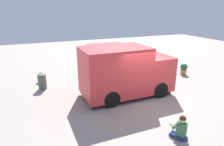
{
  "coord_description": "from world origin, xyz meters",
  "views": [
    {
      "loc": [
        4.91,
        7.85,
        4.45
      ],
      "look_at": [
        0.91,
        -1.79,
        1.01
      ],
      "focal_mm": 32.02,
      "sensor_mm": 36.0,
      "label": 1
    }
  ],
  "objects_px": {
    "food_truck": "(125,73)",
    "person_customer": "(181,129)",
    "planter_flowering_near": "(41,77)",
    "trash_bin": "(42,81)",
    "planter_flowering_far": "(184,69)"
  },
  "relations": [
    {
      "from": "person_customer",
      "to": "planter_flowering_far",
      "type": "distance_m",
      "value": 7.61
    },
    {
      "from": "food_truck",
      "to": "person_customer",
      "type": "height_order",
      "value": "food_truck"
    },
    {
      "from": "trash_bin",
      "to": "planter_flowering_far",
      "type": "bearing_deg",
      "value": 173.84
    },
    {
      "from": "planter_flowering_far",
      "to": "trash_bin",
      "type": "bearing_deg",
      "value": -6.16
    },
    {
      "from": "food_truck",
      "to": "trash_bin",
      "type": "distance_m",
      "value": 4.78
    },
    {
      "from": "person_customer",
      "to": "planter_flowering_far",
      "type": "xyz_separation_m",
      "value": [
        -5.11,
        -5.65,
        0.04
      ]
    },
    {
      "from": "planter_flowering_far",
      "to": "planter_flowering_near",
      "type": "bearing_deg",
      "value": -13.74
    },
    {
      "from": "person_customer",
      "to": "planter_flowering_far",
      "type": "bearing_deg",
      "value": -132.11
    },
    {
      "from": "food_truck",
      "to": "trash_bin",
      "type": "height_order",
      "value": "food_truck"
    },
    {
      "from": "planter_flowering_near",
      "to": "planter_flowering_far",
      "type": "distance_m",
      "value": 9.52
    },
    {
      "from": "planter_flowering_near",
      "to": "food_truck",
      "type": "bearing_deg",
      "value": 135.64
    },
    {
      "from": "food_truck",
      "to": "planter_flowering_near",
      "type": "bearing_deg",
      "value": -44.36
    },
    {
      "from": "person_customer",
      "to": "trash_bin",
      "type": "relative_size",
      "value": 1.01
    },
    {
      "from": "food_truck",
      "to": "person_customer",
      "type": "distance_m",
      "value": 4.18
    },
    {
      "from": "planter_flowering_near",
      "to": "trash_bin",
      "type": "relative_size",
      "value": 0.66
    }
  ]
}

